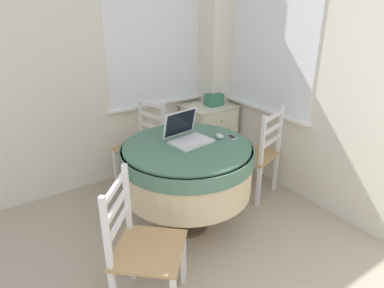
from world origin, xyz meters
name	(u,v)px	position (x,y,z in m)	size (l,w,h in m)	color
corner_room_shell	(232,75)	(1.07, 1.99, 1.28)	(4.12, 5.04, 2.55)	silver
round_dining_table	(187,165)	(0.64, 2.00, 0.59)	(1.07, 1.07, 0.77)	#4C3D2D
laptop	(187,135)	(0.69, 2.08, 0.82)	(0.35, 0.32, 0.24)	silver
computer_mouse	(220,136)	(0.94, 1.97, 0.79)	(0.05, 0.08, 0.04)	silver
cell_phone	(231,137)	(1.04, 1.93, 0.78)	(0.06, 0.11, 0.01)	#B2B7BC
dining_chair_near_back_window	(143,146)	(0.67, 2.86, 0.44)	(0.49, 0.50, 0.91)	tan
dining_chair_near_right_window	(257,154)	(1.50, 2.07, 0.44)	(0.53, 0.52, 0.91)	tan
dining_chair_camera_near	(142,248)	(-0.03, 1.48, 0.44)	(0.59, 0.59, 0.91)	tan
corner_cabinet	(209,134)	(1.55, 2.92, 0.36)	(0.55, 0.47, 0.71)	silver
storage_box	(214,100)	(1.59, 2.88, 0.78)	(0.19, 0.14, 0.13)	#387A5B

